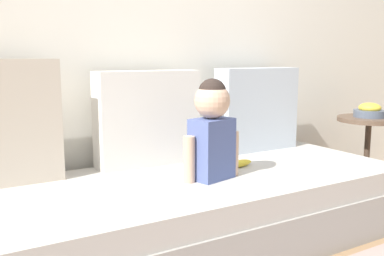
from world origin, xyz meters
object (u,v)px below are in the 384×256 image
Objects in this scene: toddler at (212,127)px; side_table at (368,134)px; couch at (180,214)px; throw_pillow_center at (148,118)px; throw_pillow_right at (257,109)px; banana at (240,164)px; fruit_bowl at (370,111)px.

toddler reaches higher than side_table.
side_table is (1.57, 0.11, 0.24)m from couch.
throw_pillow_center is at bearing 171.19° from side_table.
throw_pillow_right is 1.03× the size of side_table.
side_table reaches higher than banana.
couch is 0.47m from toddler.
couch is at bearing -155.06° from throw_pillow_right.
banana is (0.40, 0.04, 0.20)m from couch.
toddler is (0.15, -0.07, 0.44)m from couch.
fruit_bowl reaches higher than banana.
toddler is at bearing -25.23° from couch.
toddler is 2.91× the size of banana.
fruit_bowl is at bearing 3.67° from banana.
throw_pillow_center is at bearing 171.19° from fruit_bowl.
banana is (-0.37, -0.32, -0.24)m from throw_pillow_right.
couch is at bearing -175.82° from fruit_bowl.
banana is at bearing -139.35° from throw_pillow_right.
banana is 1.19m from fruit_bowl.
banana is at bearing -38.55° from throw_pillow_center.
fruit_bowl is at bearing -8.81° from throw_pillow_center.
throw_pillow_right is 0.55m from banana.
throw_pillow_center reaches higher than side_table.
couch is at bearing -90.00° from throw_pillow_center.
throw_pillow_center reaches higher than toddler.
fruit_bowl is at bearing 7.13° from side_table.
throw_pillow_right is at bearing 34.30° from toddler.
banana is at bearing 23.02° from toddler.
throw_pillow_center reaches higher than couch.
throw_pillow_center is 1.05× the size of throw_pillow_right.
throw_pillow_center is at bearing 180.00° from throw_pillow_right.
side_table is (1.57, -0.24, -0.20)m from throw_pillow_center.
throw_pillow_right is 0.76m from toddler.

